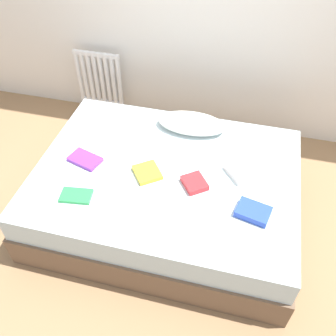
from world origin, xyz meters
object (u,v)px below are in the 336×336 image
(bed, at_px, (166,193))
(textbook_blue, at_px, (253,212))
(textbook_purple, at_px, (85,159))
(textbook_white, at_px, (241,171))
(radiator, at_px, (99,79))
(textbook_red, at_px, (194,183))
(textbook_yellow, at_px, (147,172))
(textbook_green, at_px, (76,196))
(pillow, at_px, (191,123))

(bed, bearing_deg, textbook_blue, -21.12)
(textbook_purple, bearing_deg, bed, 21.13)
(bed, bearing_deg, textbook_white, 11.15)
(bed, height_order, textbook_blue, textbook_blue)
(radiator, relative_size, textbook_white, 2.93)
(textbook_blue, bearing_deg, bed, 171.80)
(bed, bearing_deg, textbook_red, -21.67)
(textbook_purple, distance_m, textbook_red, 0.87)
(textbook_yellow, bearing_deg, textbook_red, 49.30)
(bed, xyz_separation_m, textbook_red, (0.23, -0.09, 0.27))
(textbook_red, height_order, textbook_blue, textbook_blue)
(textbook_green, bearing_deg, radiator, 98.79)
(textbook_blue, relative_size, textbook_yellow, 1.11)
(textbook_yellow, distance_m, textbook_white, 0.70)
(textbook_purple, relative_size, textbook_green, 1.12)
(textbook_white, bearing_deg, radiator, -164.54)
(textbook_red, relative_size, textbook_green, 0.81)
(textbook_red, bearing_deg, bed, -148.33)
(textbook_green, height_order, textbook_white, textbook_white)
(textbook_blue, height_order, textbook_green, textbook_blue)
(bed, relative_size, pillow, 3.50)
(textbook_green, bearing_deg, pillow, 48.61)
(textbook_purple, bearing_deg, textbook_white, 24.25)
(textbook_yellow, bearing_deg, textbook_white, 67.72)
(textbook_blue, bearing_deg, textbook_green, -160.15)
(radiator, distance_m, textbook_purple, 1.31)
(bed, height_order, textbook_green, textbook_green)
(textbook_purple, xyz_separation_m, textbook_yellow, (0.51, -0.02, 0.00))
(radiator, distance_m, textbook_blue, 2.24)
(textbook_yellow, bearing_deg, bed, 80.82)
(textbook_red, relative_size, textbook_white, 0.88)
(textbook_purple, height_order, textbook_yellow, textbook_yellow)
(textbook_purple, xyz_separation_m, textbook_red, (0.87, -0.04, 0.01))
(pillow, xyz_separation_m, textbook_purple, (-0.71, -0.59, -0.04))
(textbook_yellow, bearing_deg, textbook_purple, -129.01)
(textbook_red, distance_m, textbook_green, 0.84)
(bed, height_order, textbook_yellow, textbook_yellow)
(pillow, relative_size, textbook_purple, 2.34)
(radiator, bearing_deg, textbook_white, -34.80)
(radiator, xyz_separation_m, textbook_green, (0.48, -1.60, 0.08))
(radiator, height_order, textbook_blue, radiator)
(bed, distance_m, textbook_white, 0.62)
(textbook_red, distance_m, textbook_white, 0.37)
(radiator, xyz_separation_m, textbook_blue, (1.69, -1.46, 0.10))
(textbook_yellow, height_order, textbook_white, textbook_white)
(textbook_blue, distance_m, textbook_green, 1.22)
(bed, bearing_deg, textbook_purple, -175.56)
(textbook_red, bearing_deg, textbook_yellow, -130.49)
(radiator, height_order, textbook_green, radiator)
(radiator, distance_m, textbook_yellow, 1.56)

